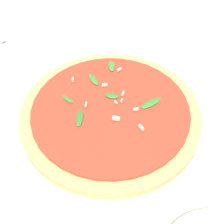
{
  "coord_description": "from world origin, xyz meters",
  "views": [
    {
      "loc": [
        0.27,
        0.26,
        0.46
      ],
      "look_at": [
        -0.01,
        0.0,
        0.03
      ],
      "focal_mm": 50.0,
      "sensor_mm": 36.0,
      "label": 1
    }
  ],
  "objects": [
    {
      "name": "pizza_arugula_main",
      "position": [
        -0.01,
        0.0,
        0.02
      ],
      "size": [
        0.36,
        0.36,
        0.05
      ],
      "color": "white",
      "rests_on": "ground_plane"
    },
    {
      "name": "ground_plane",
      "position": [
        0.0,
        0.0,
        0.0
      ],
      "size": [
        6.0,
        6.0,
        0.0
      ],
      "primitive_type": "plane",
      "color": "beige"
    }
  ]
}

